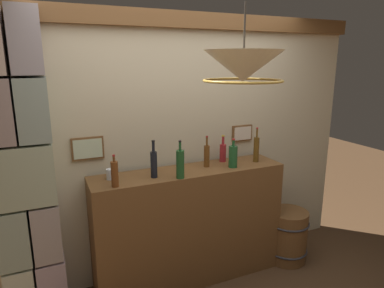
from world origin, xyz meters
name	(u,v)px	position (x,y,z in m)	size (l,w,h in m)	color
panelled_rear_partition	(178,140)	(0.00, 1.10, 1.30)	(3.78, 0.15, 2.45)	beige
stone_pillar	(23,174)	(-1.32, 0.94, 1.19)	(0.45, 0.36, 2.38)	beige
bar_shelf_unit	(190,226)	(0.00, 0.82, 0.54)	(1.76, 0.40, 1.08)	brown
liquor_bottle_rye	(207,155)	(0.18, 0.85, 1.19)	(0.05, 0.05, 0.29)	brown
liquor_bottle_whiskey	(223,152)	(0.40, 0.93, 1.18)	(0.06, 0.06, 0.26)	maroon
liquor_bottle_vodka	(233,156)	(0.39, 0.74, 1.19)	(0.08, 0.08, 0.27)	#1A4F26
liquor_bottle_amaro	(115,174)	(-0.69, 0.68, 1.19)	(0.06, 0.06, 0.26)	brown
liquor_bottle_vermouth	(256,149)	(0.69, 0.80, 1.21)	(0.05, 0.05, 0.33)	#593B13
liquor_bottle_scotch	(154,163)	(-0.35, 0.76, 1.21)	(0.06, 0.06, 0.32)	black
liquor_bottle_tequila	(180,164)	(-0.16, 0.66, 1.21)	(0.07, 0.07, 0.32)	#1A4920
glass_tumbler_rocks	(110,174)	(-0.69, 0.86, 1.13)	(0.07, 0.07, 0.09)	silver
pendant_lamp	(243,67)	(-0.01, -0.01, 1.99)	(0.49, 0.49, 0.46)	#EFE5C6
wooden_barrel	(287,235)	(1.05, 0.69, 0.27)	(0.42, 0.42, 0.54)	brown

